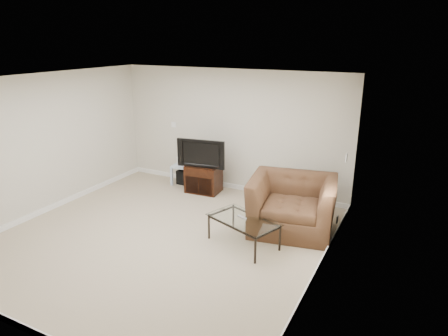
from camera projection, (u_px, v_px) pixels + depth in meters
The scene contains 18 objects.
floor at pixel (163, 237), 6.46m from camera, with size 5.00×5.00×0.00m, color tan.
ceiling at pixel (155, 80), 5.68m from camera, with size 5.00×5.00×0.00m, color white.
wall_back at pixel (231, 131), 8.19m from camera, with size 5.00×0.02×2.50m, color silver.
wall_left at pixel (45, 144), 7.15m from camera, with size 0.02×5.00×2.50m, color silver.
wall_right at pixel (323, 190), 4.99m from camera, with size 0.02×5.00×2.50m, color silver.
plate_back at pixel (174, 125), 8.78m from camera, with size 0.12×0.02×0.12m, color white.
plate_right_switch at pixel (346, 158), 6.35m from camera, with size 0.02×0.09×0.13m, color white.
plate_right_outlet at pixel (337, 219), 6.39m from camera, with size 0.02×0.08×0.12m, color white.
tv_stand at pixel (204, 179), 8.28m from camera, with size 0.68×0.47×0.57m, color black, non-canonical shape.
dvd_player at pixel (203, 171), 8.19m from camera, with size 0.34×0.24×0.05m, color black.
television at pixel (203, 152), 8.08m from camera, with size 0.93×0.19×0.58m, color black.
side_table at pixel (184, 174), 8.77m from camera, with size 0.45×0.45×0.43m, color silver, non-canonical shape.
subwoofer at pixel (186, 177), 8.79m from camera, with size 0.31×0.31×0.31m, color black.
game_console at pixel (179, 160), 8.69m from camera, with size 0.04×0.14×0.20m, color white.
game_case at pixel (186, 162), 8.64m from camera, with size 0.04×0.13×0.17m, color #CC4C4C.
recliner at pixel (293, 196), 6.54m from camera, with size 1.38×0.90×1.21m, color #4A3921.
coffee_table at pixel (243, 232), 6.17m from camera, with size 1.09×0.61×0.43m, color black, non-canonical shape.
remote at pixel (242, 217), 6.15m from camera, with size 0.17×0.05×0.02m, color #B2B2B7.
Camera 1 is at (3.51, -4.71, 3.07)m, focal length 32.00 mm.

